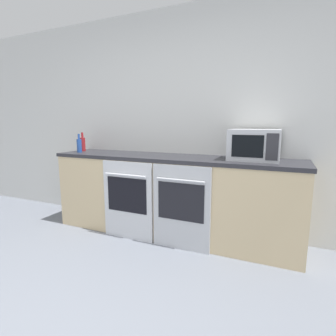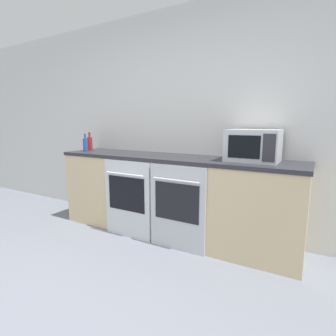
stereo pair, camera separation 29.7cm
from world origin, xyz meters
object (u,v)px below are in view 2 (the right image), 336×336
object	(u,v)px
bottle_blue	(85,144)
microwave	(253,145)
oven_left	(127,199)
bottle_red	(90,143)
oven_right	(177,208)

from	to	relation	value
bottle_blue	microwave	bearing A→B (deg)	4.27
oven_left	bottle_red	bearing A→B (deg)	158.97
oven_left	microwave	size ratio (longest dim) A/B	1.83
microwave	bottle_red	xyz separation A→B (m)	(-2.17, -0.00, -0.06)
bottle_blue	bottle_red	world-z (taller)	bottle_red
microwave	bottle_blue	size ratio (longest dim) A/B	2.07
oven_left	oven_right	xyz separation A→B (m)	(0.63, 0.00, 0.00)
oven_left	bottle_blue	distance (m)	1.02
oven_left	bottle_blue	bearing A→B (deg)	166.67
oven_right	bottle_blue	xyz separation A→B (m)	(-1.45, 0.19, 0.57)
bottle_blue	oven_right	bearing A→B (deg)	-7.63
microwave	bottle_red	size ratio (longest dim) A/B	1.96
oven_left	oven_right	bearing A→B (deg)	0.00
microwave	bottle_blue	bearing A→B (deg)	-175.73
oven_left	bottle_blue	world-z (taller)	bottle_blue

